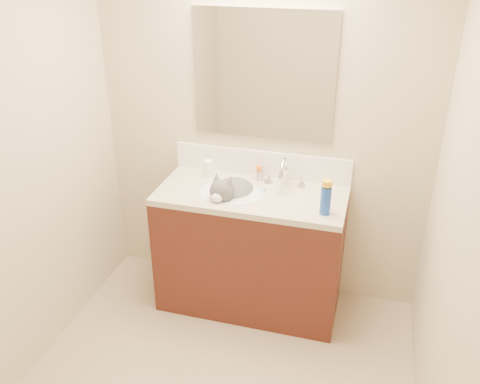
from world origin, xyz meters
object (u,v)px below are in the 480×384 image
Objects in this scene: vanity_cabinet at (251,252)px; spray_can at (326,201)px; faucet at (284,175)px; cat at (231,195)px; basin at (232,202)px; pill_bottle at (208,168)px; amber_bottle at (259,172)px; silver_jar at (260,176)px.

vanity_cabinet is 7.08× the size of spray_can.
faucet is (0.18, 0.14, 0.54)m from vanity_cabinet.
spray_can is (0.61, -0.14, 0.11)m from cat.
basin is 0.32m from pill_bottle.
vanity_cabinet is 0.58m from faucet.
amber_bottle is at bearing 72.77° from cat.
basin is 7.27× the size of silver_jar.
silver_jar is 0.59m from spray_can.
silver_jar is at bearing 67.79° from cat.
pill_bottle is (-0.21, 0.17, 0.08)m from cat.
silver_jar is (0.13, 0.23, 0.10)m from basin.
basin is 0.28m from silver_jar.
amber_bottle is (0.34, 0.06, -0.01)m from pill_bottle.
pill_bottle is 0.88m from spray_can.
amber_bottle is (0.12, 0.25, 0.12)m from basin.
basin is at bearing -115.05° from amber_bottle.
spray_can is at bearing -36.87° from amber_bottle.
vanity_cabinet is at bearing -142.71° from faucet.
cat is at bearing -123.86° from silver_jar.
cat is 4.77× the size of amber_bottle.
basin is at bearing -119.57° from silver_jar.
amber_bottle is 0.53× the size of spray_can.
vanity_cabinet is 2.79× the size of cat.
vanity_cabinet is 0.44m from cat.
basin is 2.66× the size of spray_can.
pill_bottle is at bearing -174.43° from silver_jar.
faucet reaches higher than silver_jar.
cat is (-0.13, -0.01, 0.42)m from vanity_cabinet.
spray_can is at bearing -20.56° from pill_bottle.
silver_jar reaches higher than vanity_cabinet.
faucet is (0.30, 0.17, 0.16)m from basin.
vanity_cabinet is 10.83× the size of pill_bottle.
vanity_cabinet is 4.29× the size of faucet.
spray_can reaches higher than cat.
silver_jar is (0.35, 0.03, -0.02)m from pill_bottle.
amber_bottle is at bearing 91.12° from vanity_cabinet.
cat is 0.64m from spray_can.
basin is 1.61× the size of faucet.
basin is at bearing -41.02° from pill_bottle.
cat reaches higher than amber_bottle.
cat reaches higher than basin.
spray_can reaches higher than basin.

